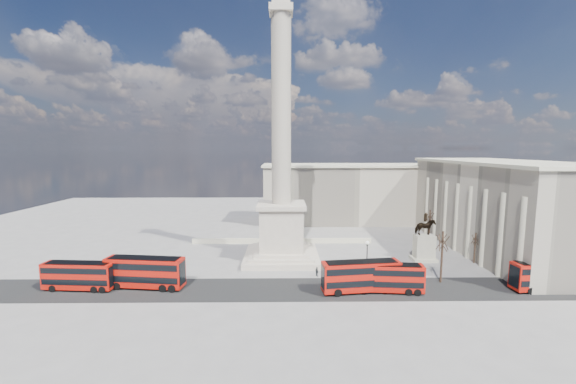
{
  "coord_description": "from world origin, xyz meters",
  "views": [
    {
      "loc": [
        0.45,
        -60.94,
        21.1
      ],
      "look_at": [
        1.22,
        3.12,
        13.16
      ],
      "focal_mm": 22.0,
      "sensor_mm": 36.0,
      "label": 1
    }
  ],
  "objects_px": {
    "victorian_lamp": "(367,256)",
    "equestrian_statue": "(424,244)",
    "nelsons_column": "(281,192)",
    "pedestrian_crossing": "(317,272)",
    "red_bus_b": "(387,277)",
    "red_bus_d": "(549,276)",
    "red_bus_e": "(79,275)",
    "pedestrian_standing": "(395,269)",
    "red_bus_c": "(361,276)",
    "pedestrian_walking": "(372,275)",
    "red_bus_a": "(146,272)"
  },
  "relations": [
    {
      "from": "pedestrian_standing",
      "to": "red_bus_d",
      "type": "bearing_deg",
      "value": 125.56
    },
    {
      "from": "victorian_lamp",
      "to": "pedestrian_walking",
      "type": "relative_size",
      "value": 3.47
    },
    {
      "from": "red_bus_a",
      "to": "red_bus_b",
      "type": "relative_size",
      "value": 1.12
    },
    {
      "from": "red_bus_e",
      "to": "red_bus_d",
      "type": "bearing_deg",
      "value": 3.15
    },
    {
      "from": "red_bus_e",
      "to": "red_bus_a",
      "type": "bearing_deg",
      "value": 7.37
    },
    {
      "from": "equestrian_statue",
      "to": "pedestrian_walking",
      "type": "relative_size",
      "value": 5.22
    },
    {
      "from": "nelsons_column",
      "to": "red_bus_a",
      "type": "xyz_separation_m",
      "value": [
        -20.51,
        -14.24,
        -10.42
      ]
    },
    {
      "from": "red_bus_d",
      "to": "victorian_lamp",
      "type": "distance_m",
      "value": 26.49
    },
    {
      "from": "red_bus_e",
      "to": "nelsons_column",
      "type": "bearing_deg",
      "value": 30.22
    },
    {
      "from": "pedestrian_walking",
      "to": "red_bus_c",
      "type": "bearing_deg",
      "value": -137.88
    },
    {
      "from": "red_bus_c",
      "to": "red_bus_d",
      "type": "bearing_deg",
      "value": -7.14
    },
    {
      "from": "red_bus_c",
      "to": "victorian_lamp",
      "type": "bearing_deg",
      "value": 62.36
    },
    {
      "from": "red_bus_b",
      "to": "nelsons_column",
      "type": "bearing_deg",
      "value": 139.07
    },
    {
      "from": "victorian_lamp",
      "to": "equestrian_statue",
      "type": "bearing_deg",
      "value": 33.76
    },
    {
      "from": "red_bus_d",
      "to": "pedestrian_walking",
      "type": "relative_size",
      "value": 6.26
    },
    {
      "from": "nelsons_column",
      "to": "pedestrian_crossing",
      "type": "distance_m",
      "value": 16.58
    },
    {
      "from": "victorian_lamp",
      "to": "pedestrian_walking",
      "type": "height_order",
      "value": "victorian_lamp"
    },
    {
      "from": "red_bus_a",
      "to": "red_bus_d",
      "type": "bearing_deg",
      "value": 5.13
    },
    {
      "from": "red_bus_d",
      "to": "victorian_lamp",
      "type": "relative_size",
      "value": 1.8
    },
    {
      "from": "red_bus_a",
      "to": "red_bus_c",
      "type": "xyz_separation_m",
      "value": [
        32.37,
        -1.85,
        -0.05
      ]
    },
    {
      "from": "red_bus_d",
      "to": "pedestrian_crossing",
      "type": "distance_m",
      "value": 34.58
    },
    {
      "from": "red_bus_a",
      "to": "equestrian_statue",
      "type": "height_order",
      "value": "equestrian_statue"
    },
    {
      "from": "red_bus_d",
      "to": "pedestrian_walking",
      "type": "bearing_deg",
      "value": 166.12
    },
    {
      "from": "red_bus_d",
      "to": "equestrian_statue",
      "type": "relative_size",
      "value": 1.2
    },
    {
      "from": "nelsons_column",
      "to": "pedestrian_standing",
      "type": "bearing_deg",
      "value": -24.64
    },
    {
      "from": "nelsons_column",
      "to": "red_bus_c",
      "type": "height_order",
      "value": "nelsons_column"
    },
    {
      "from": "red_bus_e",
      "to": "pedestrian_standing",
      "type": "distance_m",
      "value": 49.8
    },
    {
      "from": "equestrian_statue",
      "to": "victorian_lamp",
      "type": "bearing_deg",
      "value": -146.24
    },
    {
      "from": "red_bus_a",
      "to": "pedestrian_walking",
      "type": "bearing_deg",
      "value": 11.23
    },
    {
      "from": "red_bus_e",
      "to": "pedestrian_walking",
      "type": "relative_size",
      "value": 6.04
    },
    {
      "from": "red_bus_b",
      "to": "equestrian_statue",
      "type": "bearing_deg",
      "value": 57.55
    },
    {
      "from": "red_bus_a",
      "to": "red_bus_c",
      "type": "bearing_deg",
      "value": 3.51
    },
    {
      "from": "equestrian_statue",
      "to": "pedestrian_standing",
      "type": "xyz_separation_m",
      "value": [
        -7.7,
        -7.32,
        -2.27
      ]
    },
    {
      "from": "red_bus_c",
      "to": "red_bus_b",
      "type": "bearing_deg",
      "value": -9.15
    },
    {
      "from": "red_bus_c",
      "to": "equestrian_statue",
      "type": "distance_m",
      "value": 20.99
    },
    {
      "from": "nelsons_column",
      "to": "red_bus_d",
      "type": "xyz_separation_m",
      "value": [
        39.88,
        -15.97,
        -10.61
      ]
    },
    {
      "from": "red_bus_b",
      "to": "red_bus_c",
      "type": "height_order",
      "value": "red_bus_c"
    },
    {
      "from": "red_bus_a",
      "to": "pedestrian_crossing",
      "type": "xyz_separation_m",
      "value": [
        26.43,
        4.63,
        -1.72
      ]
    },
    {
      "from": "red_bus_d",
      "to": "pedestrian_standing",
      "type": "bearing_deg",
      "value": 157.08
    },
    {
      "from": "victorian_lamp",
      "to": "red_bus_d",
      "type": "bearing_deg",
      "value": -12.83
    },
    {
      "from": "red_bus_c",
      "to": "pedestrian_crossing",
      "type": "height_order",
      "value": "red_bus_c"
    },
    {
      "from": "red_bus_a",
      "to": "pedestrian_standing",
      "type": "relative_size",
      "value": 6.29
    },
    {
      "from": "red_bus_a",
      "to": "red_bus_e",
      "type": "distance_m",
      "value": 9.7
    },
    {
      "from": "red_bus_b",
      "to": "pedestrian_walking",
      "type": "distance_m",
      "value": 4.99
    },
    {
      "from": "nelsons_column",
      "to": "equestrian_statue",
      "type": "distance_m",
      "value": 28.67
    },
    {
      "from": "red_bus_b",
      "to": "red_bus_d",
      "type": "distance_m",
      "value": 24.23
    },
    {
      "from": "nelsons_column",
      "to": "victorian_lamp",
      "type": "distance_m",
      "value": 19.68
    },
    {
      "from": "red_bus_c",
      "to": "pedestrian_walking",
      "type": "bearing_deg",
      "value": 51.13
    },
    {
      "from": "pedestrian_walking",
      "to": "nelsons_column",
      "type": "bearing_deg",
      "value": 125.54
    },
    {
      "from": "red_bus_b",
      "to": "red_bus_e",
      "type": "height_order",
      "value": "red_bus_b"
    }
  ]
}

